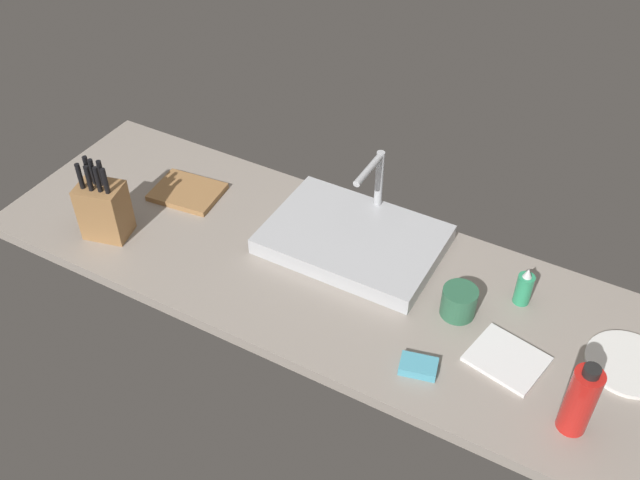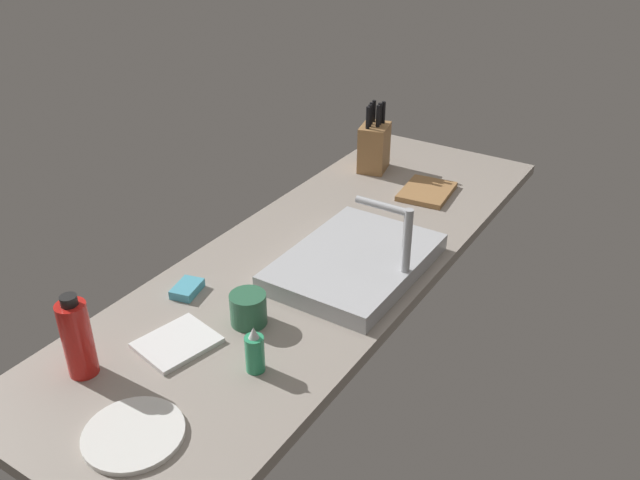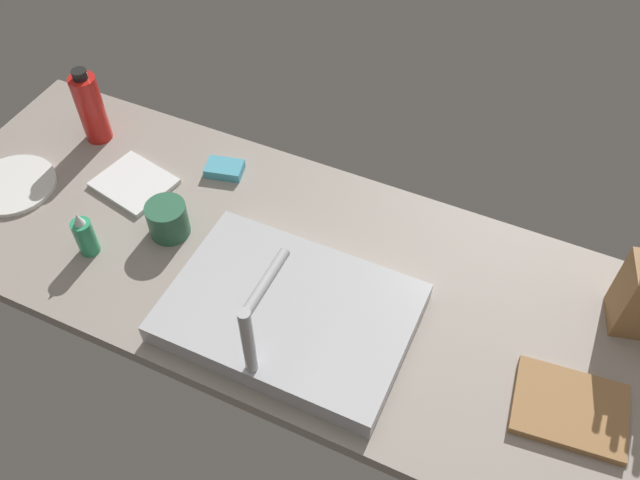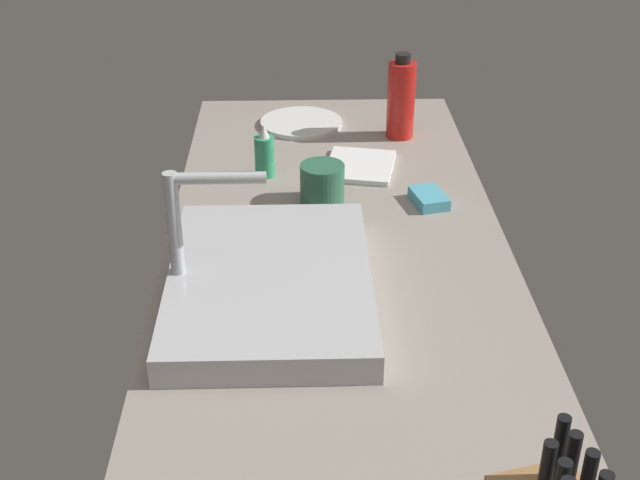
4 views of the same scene
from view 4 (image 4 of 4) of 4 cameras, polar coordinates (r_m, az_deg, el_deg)
The scene contains 9 objects.
countertop_slab at distance 146.64cm, azimuth 1.49°, elevation -4.76°, with size 197.13×65.13×3.50cm, color gray.
sink_basin at distance 146.31cm, azimuth -3.33°, elevation -2.90°, with size 49.11×34.26×5.02cm, color #B7BABF.
faucet at distance 141.69cm, azimuth -8.76°, elevation 1.16°, with size 5.50×16.49×23.32cm.
soap_bottle at distance 188.37cm, azimuth -3.70°, elevation 5.70°, with size 4.44×4.44×11.83cm.
water_bottle at distance 207.93cm, azimuth 5.41°, elevation 9.31°, with size 6.66×6.66×20.59cm.
dinner_plate at distance 216.95cm, azimuth -1.25°, elevation 7.78°, with size 20.50×20.50×1.20cm, color white.
dish_towel at distance 193.32cm, azimuth 2.66°, elevation 4.94°, with size 17.39×14.63×1.20cm, color white.
coffee_mug at distance 176.64cm, azimuth 0.15°, elevation 3.77°, with size 9.17×9.17×8.27cm, color #2D6647.
dish_sponge at distance 178.52cm, azimuth 7.25°, elevation 2.76°, with size 9.00×6.00×2.40cm, color #4CA3BC.
Camera 4 is at (-121.08, 7.26, 84.17)cm, focal length 48.19 mm.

